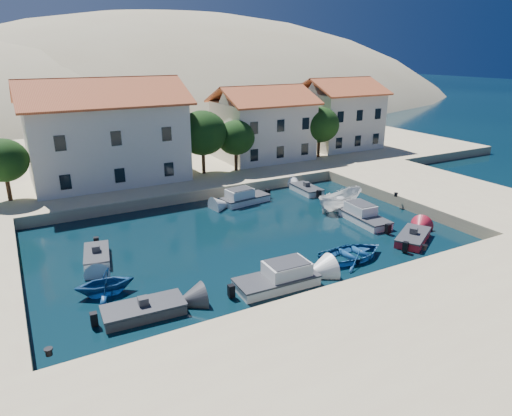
# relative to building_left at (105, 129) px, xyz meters

# --- Properties ---
(ground) EXTENTS (400.00, 400.00, 0.00)m
(ground) POSITION_rel_building_left_xyz_m (6.00, -28.00, -5.94)
(ground) COLOR black
(ground) RESTS_ON ground
(quay_south) EXTENTS (52.00, 12.00, 1.00)m
(quay_south) POSITION_rel_building_left_xyz_m (6.00, -34.00, -5.44)
(quay_south) COLOR tan
(quay_south) RESTS_ON ground
(quay_east) EXTENTS (11.00, 20.00, 1.00)m
(quay_east) POSITION_rel_building_left_xyz_m (26.50, -18.00, -5.44)
(quay_east) COLOR tan
(quay_east) RESTS_ON ground
(quay_north) EXTENTS (80.00, 36.00, 1.00)m
(quay_north) POSITION_rel_building_left_xyz_m (8.00, 10.00, -5.44)
(quay_north) COLOR tan
(quay_north) RESTS_ON ground
(hills) EXTENTS (254.00, 176.00, 99.00)m
(hills) POSITION_rel_building_left_xyz_m (26.64, 95.62, -29.34)
(hills) COLOR tan
(hills) RESTS_ON ground
(building_left) EXTENTS (14.70, 9.45, 9.70)m
(building_left) POSITION_rel_building_left_xyz_m (0.00, 0.00, 0.00)
(building_left) COLOR beige
(building_left) RESTS_ON quay_north
(building_mid) EXTENTS (10.50, 8.40, 8.30)m
(building_mid) POSITION_rel_building_left_xyz_m (18.00, 1.00, -0.71)
(building_mid) COLOR beige
(building_mid) RESTS_ON quay_north
(building_right) EXTENTS (9.45, 8.40, 8.80)m
(building_right) POSITION_rel_building_left_xyz_m (30.00, 2.00, -0.46)
(building_right) COLOR beige
(building_right) RESTS_ON quay_north
(trees) EXTENTS (37.30, 5.30, 6.45)m
(trees) POSITION_rel_building_left_xyz_m (10.51, -2.54, -1.10)
(trees) COLOR #382314
(trees) RESTS_ON quay_north
(bollards) EXTENTS (29.36, 9.56, 0.30)m
(bollards) POSITION_rel_building_left_xyz_m (8.80, -24.13, -4.79)
(bollards) COLOR black
(bollards) RESTS_ON ground
(motorboat_grey_sw) EXTENTS (4.33, 2.10, 1.25)m
(motorboat_grey_sw) POSITION_rel_building_left_xyz_m (-3.56, -24.50, -5.64)
(motorboat_grey_sw) COLOR #36373B
(motorboat_grey_sw) RESTS_ON ground
(cabin_cruiser_south) EXTENTS (5.02, 2.27, 1.60)m
(cabin_cruiser_south) POSITION_rel_building_left_xyz_m (4.12, -25.21, -5.46)
(cabin_cruiser_south) COLOR silver
(cabin_cruiser_south) RESTS_ON ground
(rowboat_south) EXTENTS (4.86, 3.52, 0.99)m
(rowboat_south) POSITION_rel_building_left_xyz_m (10.53, -24.37, -5.94)
(rowboat_south) COLOR navy
(rowboat_south) RESTS_ON ground
(motorboat_red_se) EXTENTS (4.27, 3.49, 1.25)m
(motorboat_red_se) POSITION_rel_building_left_xyz_m (16.25, -24.26, -5.64)
(motorboat_red_se) COLOR maroon
(motorboat_red_se) RESTS_ON ground
(cabin_cruiser_east) EXTENTS (2.16, 4.79, 1.60)m
(cabin_cruiser_east) POSITION_rel_building_left_xyz_m (15.81, -19.61, -5.46)
(cabin_cruiser_east) COLOR silver
(cabin_cruiser_east) RESTS_ON ground
(boat_east) EXTENTS (5.02, 2.43, 1.86)m
(boat_east) POSITION_rel_building_left_xyz_m (16.09, -16.07, -5.94)
(boat_east) COLOR silver
(boat_east) RESTS_ON ground
(motorboat_white_ne) EXTENTS (1.89, 3.77, 1.25)m
(motorboat_white_ne) POSITION_rel_building_left_xyz_m (16.37, -10.58, -5.64)
(motorboat_white_ne) COLOR silver
(motorboat_white_ne) RESTS_ON ground
(rowboat_west) EXTENTS (3.46, 3.05, 1.71)m
(rowboat_west) POSITION_rel_building_left_xyz_m (-4.88, -21.26, -5.94)
(rowboat_west) COLOR navy
(rowboat_west) RESTS_ON ground
(motorboat_white_west) EXTENTS (2.19, 3.78, 1.25)m
(motorboat_white_west) POSITION_rel_building_left_xyz_m (-4.45, -16.45, -5.64)
(motorboat_white_west) COLOR silver
(motorboat_white_west) RESTS_ON ground
(cabin_cruiser_north) EXTENTS (4.62, 2.43, 1.60)m
(cabin_cruiser_north) POSITION_rel_building_left_xyz_m (9.68, -10.54, -5.46)
(cabin_cruiser_north) COLOR silver
(cabin_cruiser_north) RESTS_ON ground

